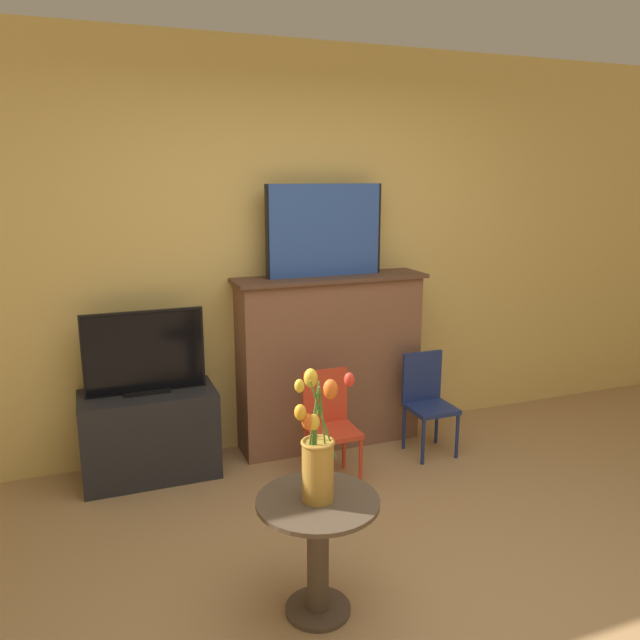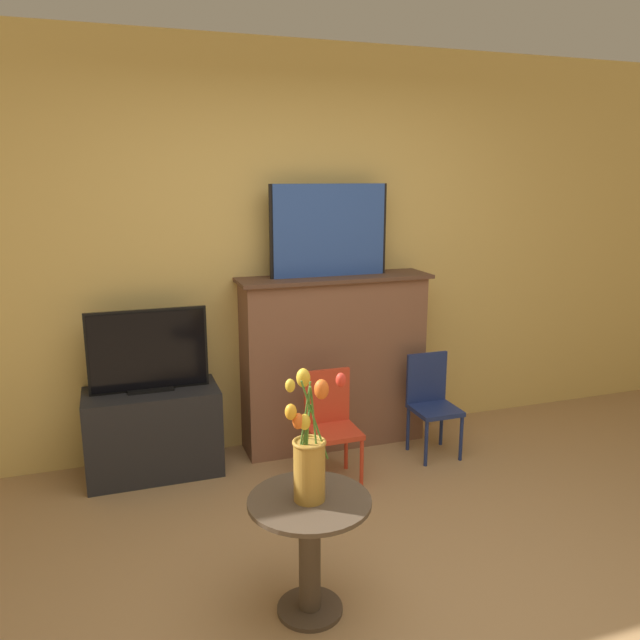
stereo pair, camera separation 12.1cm
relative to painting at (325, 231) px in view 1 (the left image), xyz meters
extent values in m
plane|color=#A87F51|center=(-0.24, -1.95, -1.50)|extent=(14.00, 14.00, 0.00)
cube|color=#E0BC66|center=(-0.24, 0.18, -0.15)|extent=(8.00, 0.06, 2.70)
cube|color=brown|center=(0.03, -0.01, -0.90)|extent=(1.26, 0.31, 1.20)
cube|color=brown|center=(0.03, -0.02, -0.32)|extent=(1.32, 0.35, 0.02)
cube|color=black|center=(0.00, 0.01, 0.00)|extent=(0.81, 0.02, 0.61)
cube|color=#2D51A8|center=(0.00, -0.01, 0.00)|extent=(0.77, 0.02, 0.61)
cube|color=#232326|center=(-1.20, -0.08, -1.22)|extent=(0.82, 0.42, 0.55)
cube|color=black|center=(-1.20, -0.08, -0.94)|extent=(0.28, 0.12, 0.01)
cube|color=black|center=(-1.20, -0.07, -0.69)|extent=(0.72, 0.02, 0.51)
cube|color=black|center=(-1.20, -0.08, -0.69)|extent=(0.69, 0.02, 0.48)
cylinder|color=red|center=(-0.29, -0.68, -1.34)|extent=(0.02, 0.02, 0.31)
cylinder|color=red|center=(-0.03, -0.68, -1.34)|extent=(0.02, 0.02, 0.31)
cylinder|color=red|center=(-0.29, -0.42, -1.34)|extent=(0.02, 0.02, 0.31)
cylinder|color=red|center=(-0.03, -0.42, -1.34)|extent=(0.02, 0.02, 0.31)
cube|color=red|center=(-0.16, -0.55, -1.17)|extent=(0.29, 0.29, 0.03)
cube|color=red|center=(-0.16, -0.42, -0.99)|extent=(0.29, 0.02, 0.34)
cylinder|color=navy|center=(0.47, -0.55, -1.34)|extent=(0.02, 0.02, 0.31)
cylinder|color=navy|center=(0.73, -0.55, -1.34)|extent=(0.02, 0.02, 0.31)
cylinder|color=navy|center=(0.47, -0.29, -1.34)|extent=(0.02, 0.02, 0.31)
cylinder|color=navy|center=(0.73, -0.29, -1.34)|extent=(0.02, 0.02, 0.31)
cube|color=navy|center=(0.60, -0.42, -1.17)|extent=(0.29, 0.29, 0.03)
cube|color=navy|center=(0.60, -0.29, -0.99)|extent=(0.29, 0.02, 0.34)
cylinder|color=#4C3D2D|center=(-0.67, -1.64, -1.49)|extent=(0.29, 0.29, 0.02)
cylinder|color=#4C3D2D|center=(-0.67, -1.64, -1.24)|extent=(0.09, 0.09, 0.52)
cylinder|color=#4C3D2D|center=(-0.67, -1.64, -0.97)|extent=(0.52, 0.52, 0.02)
cylinder|color=#B78433|center=(-0.67, -1.64, -0.84)|extent=(0.13, 0.13, 0.26)
torus|color=#B78433|center=(-0.67, -1.64, -0.71)|extent=(0.14, 0.14, 0.02)
cylinder|color=#477A2D|center=(-0.69, -1.65, -0.70)|extent=(0.03, 0.03, 0.20)
ellipsoid|color=gold|center=(-0.70, -1.68, -0.60)|extent=(0.05, 0.05, 0.07)
cylinder|color=#477A2D|center=(-0.69, -1.64, -0.62)|extent=(0.07, 0.02, 0.35)
ellipsoid|color=gold|center=(-0.75, -1.65, -0.45)|extent=(0.04, 0.04, 0.06)
cylinder|color=#477A2D|center=(-0.65, -1.64, -0.62)|extent=(0.12, 0.02, 0.35)
ellipsoid|color=red|center=(-0.54, -1.65, -0.45)|extent=(0.04, 0.04, 0.06)
cylinder|color=#477A2D|center=(-0.69, -1.65, -0.69)|extent=(0.04, 0.03, 0.21)
ellipsoid|color=orange|center=(-0.73, -1.67, -0.59)|extent=(0.05, 0.05, 0.07)
cylinder|color=#477A2D|center=(-0.65, -1.65, -0.63)|extent=(0.03, 0.03, 0.33)
ellipsoid|color=orange|center=(-0.63, -1.67, -0.47)|extent=(0.06, 0.06, 0.08)
cylinder|color=#477A2D|center=(-0.69, -1.64, -0.67)|extent=(0.07, 0.03, 0.25)
ellipsoid|color=orange|center=(-0.76, -1.67, -0.55)|extent=(0.05, 0.05, 0.07)
cylinder|color=#477A2D|center=(-0.67, -1.61, -0.63)|extent=(0.02, 0.10, 0.33)
ellipsoid|color=gold|center=(-0.66, -1.52, -0.47)|extent=(0.06, 0.06, 0.08)
camera|label=1|loc=(-1.51, -3.84, 0.35)|focal=35.00mm
camera|label=2|loc=(-1.40, -3.89, 0.35)|focal=35.00mm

